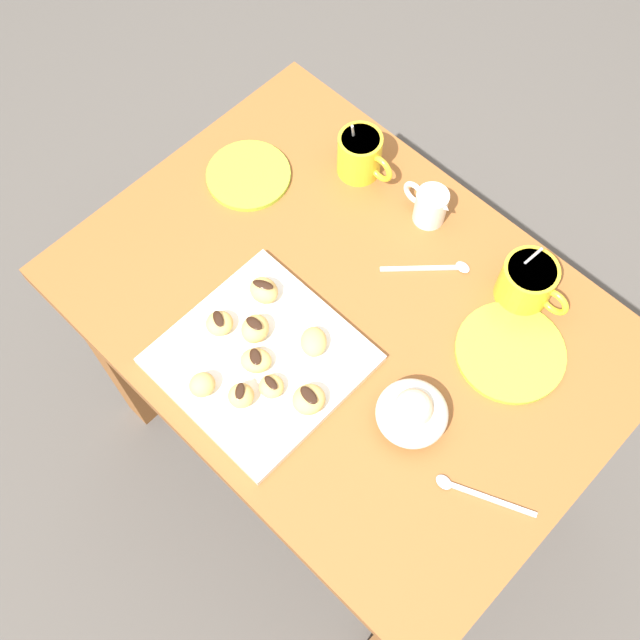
{
  "coord_description": "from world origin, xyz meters",
  "views": [
    {
      "loc": [
        0.39,
        -0.47,
        1.94
      ],
      "look_at": [
        -0.02,
        -0.05,
        0.76
      ],
      "focal_mm": 42.77,
      "sensor_mm": 36.0,
      "label": 1
    }
  ],
  "objects_px": {
    "dining_table": "(344,347)",
    "beignet_0": "(202,385)",
    "ice_cream_bowl": "(412,412)",
    "cream_pitcher_white": "(430,205)",
    "coffee_mug_yellow_left": "(361,154)",
    "beignet_4": "(241,396)",
    "saucer_lime_right": "(510,352)",
    "beignet_6": "(255,329)",
    "beignet_7": "(309,399)",
    "beignet_3": "(314,342)",
    "coffee_mug_yellow_right": "(528,282)",
    "beignet_1": "(264,290)",
    "pastry_plate_square": "(261,359)",
    "beignet_8": "(256,361)",
    "beignet_5": "(220,323)",
    "saucer_lime_left": "(248,175)",
    "beignet_2": "(272,386)"
  },
  "relations": [
    {
      "from": "saucer_lime_right",
      "to": "beignet_1",
      "type": "height_order",
      "value": "beignet_1"
    },
    {
      "from": "beignet_5",
      "to": "beignet_8",
      "type": "height_order",
      "value": "beignet_5"
    },
    {
      "from": "beignet_5",
      "to": "ice_cream_bowl",
      "type": "bearing_deg",
      "value": 17.48
    },
    {
      "from": "coffee_mug_yellow_left",
      "to": "beignet_4",
      "type": "bearing_deg",
      "value": -68.86
    },
    {
      "from": "dining_table",
      "to": "ice_cream_bowl",
      "type": "relative_size",
      "value": 8.23
    },
    {
      "from": "saucer_lime_right",
      "to": "beignet_5",
      "type": "xyz_separation_m",
      "value": [
        -0.38,
        -0.32,
        0.03
      ]
    },
    {
      "from": "ice_cream_bowl",
      "to": "beignet_1",
      "type": "bearing_deg",
      "value": -178.06
    },
    {
      "from": "beignet_0",
      "to": "beignet_4",
      "type": "xyz_separation_m",
      "value": [
        0.06,
        0.03,
        0.0
      ]
    },
    {
      "from": "pastry_plate_square",
      "to": "coffee_mug_yellow_right",
      "type": "bearing_deg",
      "value": 59.83
    },
    {
      "from": "ice_cream_bowl",
      "to": "beignet_5",
      "type": "relative_size",
      "value": 2.52
    },
    {
      "from": "beignet_0",
      "to": "beignet_3",
      "type": "bearing_deg",
      "value": 67.69
    },
    {
      "from": "beignet_4",
      "to": "beignet_5",
      "type": "height_order",
      "value": "beignet_4"
    },
    {
      "from": "pastry_plate_square",
      "to": "cream_pitcher_white",
      "type": "relative_size",
      "value": 2.89
    },
    {
      "from": "cream_pitcher_white",
      "to": "beignet_3",
      "type": "bearing_deg",
      "value": -83.71
    },
    {
      "from": "beignet_2",
      "to": "beignet_6",
      "type": "height_order",
      "value": "beignet_6"
    },
    {
      "from": "coffee_mug_yellow_left",
      "to": "beignet_7",
      "type": "distance_m",
      "value": 0.49
    },
    {
      "from": "pastry_plate_square",
      "to": "beignet_8",
      "type": "xyz_separation_m",
      "value": [
        0.0,
        -0.01,
        0.02
      ]
    },
    {
      "from": "beignet_4",
      "to": "beignet_6",
      "type": "distance_m",
      "value": 0.12
    },
    {
      "from": "pastry_plate_square",
      "to": "saucer_lime_right",
      "type": "height_order",
      "value": "pastry_plate_square"
    },
    {
      "from": "coffee_mug_yellow_left",
      "to": "ice_cream_bowl",
      "type": "relative_size",
      "value": 1.18
    },
    {
      "from": "saucer_lime_right",
      "to": "coffee_mug_yellow_right",
      "type": "bearing_deg",
      "value": 118.1
    },
    {
      "from": "coffee_mug_yellow_left",
      "to": "dining_table",
      "type": "bearing_deg",
      "value": -51.11
    },
    {
      "from": "dining_table",
      "to": "beignet_0",
      "type": "xyz_separation_m",
      "value": [
        -0.07,
        -0.28,
        0.19
      ]
    },
    {
      "from": "coffee_mug_yellow_left",
      "to": "cream_pitcher_white",
      "type": "bearing_deg",
      "value": 3.39
    },
    {
      "from": "pastry_plate_square",
      "to": "beignet_2",
      "type": "bearing_deg",
      "value": -25.35
    },
    {
      "from": "saucer_lime_right",
      "to": "beignet_7",
      "type": "xyz_separation_m",
      "value": [
        -0.18,
        -0.31,
        0.03
      ]
    },
    {
      "from": "coffee_mug_yellow_right",
      "to": "beignet_1",
      "type": "xyz_separation_m",
      "value": [
        -0.32,
        -0.33,
        -0.01
      ]
    },
    {
      "from": "dining_table",
      "to": "beignet_6",
      "type": "distance_m",
      "value": 0.25
    },
    {
      "from": "pastry_plate_square",
      "to": "cream_pitcher_white",
      "type": "distance_m",
      "value": 0.42
    },
    {
      "from": "saucer_lime_left",
      "to": "cream_pitcher_white",
      "type": "bearing_deg",
      "value": 28.98
    },
    {
      "from": "coffee_mug_yellow_right",
      "to": "beignet_3",
      "type": "relative_size",
      "value": 2.51
    },
    {
      "from": "beignet_2",
      "to": "beignet_4",
      "type": "relative_size",
      "value": 0.97
    },
    {
      "from": "saucer_lime_left",
      "to": "beignet_1",
      "type": "height_order",
      "value": "beignet_1"
    },
    {
      "from": "beignet_5",
      "to": "beignet_6",
      "type": "distance_m",
      "value": 0.06
    },
    {
      "from": "coffee_mug_yellow_right",
      "to": "beignet_5",
      "type": "bearing_deg",
      "value": -128.04
    },
    {
      "from": "beignet_4",
      "to": "pastry_plate_square",
      "type": "bearing_deg",
      "value": 114.53
    },
    {
      "from": "beignet_7",
      "to": "beignet_3",
      "type": "bearing_deg",
      "value": 130.23
    },
    {
      "from": "coffee_mug_yellow_left",
      "to": "beignet_3",
      "type": "relative_size",
      "value": 2.56
    },
    {
      "from": "coffee_mug_yellow_left",
      "to": "beignet_6",
      "type": "height_order",
      "value": "coffee_mug_yellow_left"
    },
    {
      "from": "beignet_8",
      "to": "cream_pitcher_white",
      "type": "bearing_deg",
      "value": 89.07
    },
    {
      "from": "saucer_lime_right",
      "to": "beignet_0",
      "type": "height_order",
      "value": "beignet_0"
    },
    {
      "from": "cream_pitcher_white",
      "to": "saucer_lime_right",
      "type": "bearing_deg",
      "value": -21.76
    },
    {
      "from": "saucer_lime_left",
      "to": "beignet_2",
      "type": "xyz_separation_m",
      "value": [
        0.35,
        -0.28,
        0.03
      ]
    },
    {
      "from": "dining_table",
      "to": "cream_pitcher_white",
      "type": "height_order",
      "value": "cream_pitcher_white"
    },
    {
      "from": "saucer_lime_left",
      "to": "beignet_5",
      "type": "bearing_deg",
      "value": -51.48
    },
    {
      "from": "cream_pitcher_white",
      "to": "ice_cream_bowl",
      "type": "distance_m",
      "value": 0.4
    },
    {
      "from": "beignet_5",
      "to": "beignet_8",
      "type": "xyz_separation_m",
      "value": [
        0.09,
        -0.0,
        -0.0
      ]
    },
    {
      "from": "dining_table",
      "to": "beignet_4",
      "type": "bearing_deg",
      "value": -91.62
    },
    {
      "from": "beignet_1",
      "to": "beignet_3",
      "type": "xyz_separation_m",
      "value": [
        0.13,
        -0.01,
        -0.0
      ]
    },
    {
      "from": "ice_cream_bowl",
      "to": "saucer_lime_right",
      "type": "distance_m",
      "value": 0.22
    }
  ]
}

